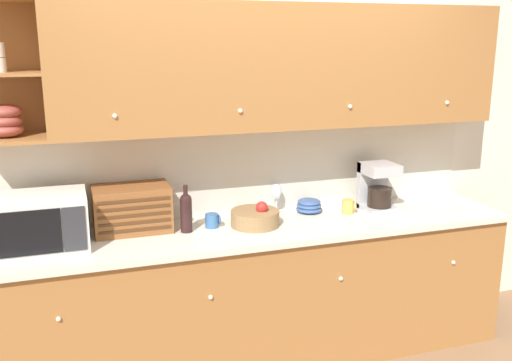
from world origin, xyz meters
The scene contains 14 objects.
ground_plane centered at (0.00, 0.00, 0.00)m, with size 24.00×24.00×0.00m, color #896647.
wall_back centered at (0.00, 0.03, 1.30)m, with size 5.65×0.06×2.60m.
counter_unit centered at (0.00, -0.31, 0.46)m, with size 3.27×0.65×0.91m.
backsplash_panel centered at (0.00, -0.01, 1.21)m, with size 3.25×0.01×0.59m.
upper_cabinets centered at (0.16, -0.18, 1.88)m, with size 3.25×0.38×0.75m.
microwave centered at (-1.30, -0.30, 1.07)m, with size 0.54×0.38×0.30m.
bread_box centered at (-0.77, -0.16, 1.05)m, with size 0.45×0.28×0.28m.
wine_bottle centered at (-0.46, -0.29, 1.04)m, with size 0.07×0.07×0.29m.
mug centered at (-0.30, -0.25, 0.96)m, with size 0.09×0.08×0.09m.
fruit_basket centered at (-0.03, -0.31, 0.97)m, with size 0.30×0.30×0.16m.
wine_glass centered at (0.19, -0.07, 1.04)m, with size 0.07×0.07×0.19m.
bowl_stack_on_counter centered at (0.40, -0.15, 0.96)m, with size 0.18×0.18×0.09m.
mug_blue_second centered at (0.64, -0.26, 0.96)m, with size 0.09×0.08×0.09m.
coffee_maker centered at (0.86, -0.23, 1.07)m, with size 0.22×0.23×0.32m.
Camera 1 is at (-1.10, -3.51, 2.04)m, focal length 40.00 mm.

